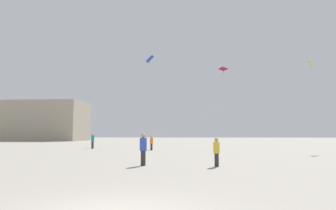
{
  "coord_description": "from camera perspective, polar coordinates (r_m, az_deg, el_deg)",
  "views": [
    {
      "loc": [
        1.62,
        -6.92,
        1.76
      ],
      "look_at": [
        0.0,
        23.03,
        4.6
      ],
      "focal_mm": 32.87,
      "sensor_mm": 36.0,
      "label": 1
    }
  ],
  "objects": [
    {
      "name": "person_in_yellow",
      "position": [
        17.12,
        8.98,
        -8.36
      ],
      "size": [
        0.34,
        0.34,
        1.57
      ],
      "rotation": [
        0.0,
        0.0,
        0.33
      ],
      "color": "#2D2D33",
      "rests_on": "ground_plane"
    },
    {
      "name": "person_in_teal",
      "position": [
        38.56,
        -13.81,
        -6.36
      ],
      "size": [
        0.4,
        0.4,
        1.85
      ],
      "rotation": [
        0.0,
        0.0,
        4.56
      ],
      "color": "#2D2D33",
      "rests_on": "ground_plane"
    },
    {
      "name": "person_in_orange",
      "position": [
        33.73,
        -3.08,
        -6.91
      ],
      "size": [
        0.35,
        0.35,
        1.59
      ],
      "rotation": [
        0.0,
        0.0,
        0.63
      ],
      "color": "#2D2D33",
      "rests_on": "ground_plane"
    },
    {
      "name": "person_in_blue",
      "position": [
        17.46,
        -4.62,
        -7.9
      ],
      "size": [
        0.4,
        0.4,
        1.82
      ],
      "rotation": [
        0.0,
        0.0,
        3.03
      ],
      "color": "#2D2D33",
      "rests_on": "ground_plane"
    },
    {
      "name": "kite_cobalt_delta",
      "position": [
        43.87,
        -3.6,
        8.34
      ],
      "size": [
        6.98,
        6.39,
        11.55
      ],
      "color": "blue"
    },
    {
      "name": "kite_crimson_delta",
      "position": [
        43.13,
        9.79,
        6.2
      ],
      "size": [
        9.55,
        9.28,
        9.8
      ],
      "color": "red"
    },
    {
      "name": "kite_lime_diamond",
      "position": [
        36.68,
        24.4,
        6.99
      ],
      "size": [
        17.69,
        1.18,
        8.63
      ],
      "color": "#8CD12D"
    },
    {
      "name": "building_left_hall",
      "position": [
        89.4,
        -22.53,
        -2.8
      ],
      "size": [
        23.71,
        13.48,
        10.38
      ],
      "color": "#A39984",
      "rests_on": "ground_plane"
    }
  ]
}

